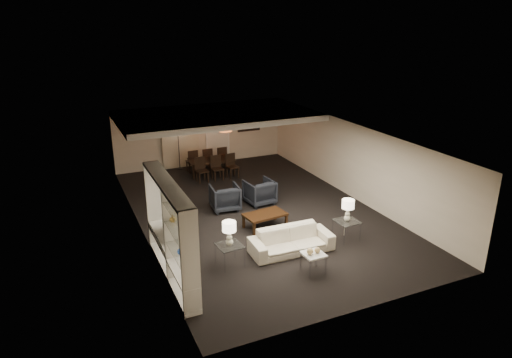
{
  "coord_description": "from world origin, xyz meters",
  "views": [
    {
      "loc": [
        -5.33,
        -11.95,
        5.76
      ],
      "look_at": [
        0.0,
        0.0,
        1.1
      ],
      "focal_mm": 32.0,
      "sensor_mm": 36.0,
      "label": 1
    }
  ],
  "objects_px": {
    "pendant_light": "(225,128)",
    "chair_nl": "(202,170)",
    "dining_table": "(212,167)",
    "chair_nr": "(232,166)",
    "armchair_right": "(260,192)",
    "floor_speaker": "(170,230)",
    "vase_amber": "(173,219)",
    "table_lamp_right": "(348,210)",
    "vase_blue": "(181,250)",
    "table_lamp_left": "(229,234)",
    "chair_fr": "(221,157)",
    "chair_fl": "(192,161)",
    "sofa": "(291,241)",
    "marble_table": "(313,263)",
    "chair_fm": "(206,159)",
    "side_table_right": "(346,230)",
    "television": "(165,225)",
    "armchair_left": "(225,197)",
    "coffee_table": "(265,220)",
    "side_table_left": "(230,255)",
    "floor_lamp": "(179,148)",
    "chair_nm": "(217,168)"
  },
  "relations": [
    {
      "from": "pendant_light",
      "to": "chair_nl",
      "type": "bearing_deg",
      "value": -170.08
    },
    {
      "from": "dining_table",
      "to": "chair_nr",
      "type": "relative_size",
      "value": 1.92
    },
    {
      "from": "armchair_right",
      "to": "floor_speaker",
      "type": "relative_size",
      "value": 0.77
    },
    {
      "from": "vase_amber",
      "to": "table_lamp_right",
      "type": "bearing_deg",
      "value": 3.53
    },
    {
      "from": "vase_blue",
      "to": "floor_speaker",
      "type": "relative_size",
      "value": 0.16
    },
    {
      "from": "table_lamp_left",
      "to": "chair_fr",
      "type": "height_order",
      "value": "table_lamp_left"
    },
    {
      "from": "chair_fl",
      "to": "sofa",
      "type": "bearing_deg",
      "value": 91.71
    },
    {
      "from": "armchair_right",
      "to": "table_lamp_left",
      "type": "bearing_deg",
      "value": 49.55
    },
    {
      "from": "marble_table",
      "to": "chair_fm",
      "type": "distance_m",
      "value": 8.42
    },
    {
      "from": "armchair_right",
      "to": "dining_table",
      "type": "height_order",
      "value": "armchair_right"
    },
    {
      "from": "side_table_right",
      "to": "chair_fr",
      "type": "distance_m",
      "value": 7.39
    },
    {
      "from": "sofa",
      "to": "armchair_right",
      "type": "bearing_deg",
      "value": 81.57
    },
    {
      "from": "vase_blue",
      "to": "chair_nl",
      "type": "bearing_deg",
      "value": 69.16
    },
    {
      "from": "chair_nr",
      "to": "chair_fl",
      "type": "distance_m",
      "value": 1.77
    },
    {
      "from": "television",
      "to": "chair_fl",
      "type": "bearing_deg",
      "value": -21.42
    },
    {
      "from": "television",
      "to": "chair_nl",
      "type": "height_order",
      "value": "television"
    },
    {
      "from": "dining_table",
      "to": "chair_nr",
      "type": "xyz_separation_m",
      "value": [
        0.6,
        -0.65,
        0.15
      ]
    },
    {
      "from": "armchair_left",
      "to": "armchair_right",
      "type": "relative_size",
      "value": 1.0
    },
    {
      "from": "table_lamp_left",
      "to": "coffee_table",
      "type": "bearing_deg",
      "value": 43.26
    },
    {
      "from": "coffee_table",
      "to": "side_table_right",
      "type": "xyz_separation_m",
      "value": [
        1.7,
        -1.6,
        0.06
      ]
    },
    {
      "from": "side_table_left",
      "to": "vase_blue",
      "type": "bearing_deg",
      "value": -148.02
    },
    {
      "from": "armchair_left",
      "to": "chair_fl",
      "type": "height_order",
      "value": "chair_fl"
    },
    {
      "from": "chair_nl",
      "to": "side_table_left",
      "type": "bearing_deg",
      "value": -105.32
    },
    {
      "from": "coffee_table",
      "to": "chair_fr",
      "type": "relative_size",
      "value": 1.3
    },
    {
      "from": "pendant_light",
      "to": "vase_blue",
      "type": "bearing_deg",
      "value": -117.05
    },
    {
      "from": "floor_lamp",
      "to": "chair_fm",
      "type": "bearing_deg",
      "value": -31.21
    },
    {
      "from": "armchair_right",
      "to": "chair_fm",
      "type": "bearing_deg",
      "value": -88.72
    },
    {
      "from": "table_lamp_right",
      "to": "floor_speaker",
      "type": "height_order",
      "value": "table_lamp_right"
    },
    {
      "from": "floor_lamp",
      "to": "side_table_left",
      "type": "bearing_deg",
      "value": -96.31
    },
    {
      "from": "chair_fl",
      "to": "chair_nl",
      "type": "bearing_deg",
      "value": 87.94
    },
    {
      "from": "coffee_table",
      "to": "chair_fr",
      "type": "height_order",
      "value": "chair_fr"
    },
    {
      "from": "chair_fl",
      "to": "dining_table",
      "type": "bearing_deg",
      "value": 130.65
    },
    {
      "from": "vase_amber",
      "to": "chair_fr",
      "type": "height_order",
      "value": "vase_amber"
    },
    {
      "from": "armchair_right",
      "to": "floor_speaker",
      "type": "bearing_deg",
      "value": 23.9
    },
    {
      "from": "pendant_light",
      "to": "vase_amber",
      "type": "xyz_separation_m",
      "value": [
        -3.61,
        -6.49,
        -0.28
      ]
    },
    {
      "from": "sofa",
      "to": "chair_nm",
      "type": "bearing_deg",
      "value": 90.75
    },
    {
      "from": "armchair_left",
      "to": "chair_fm",
      "type": "xyz_separation_m",
      "value": [
        0.72,
        4.02,
        0.05
      ]
    },
    {
      "from": "side_table_left",
      "to": "armchair_right",
      "type": "bearing_deg",
      "value": 55.12
    },
    {
      "from": "chair_nl",
      "to": "chair_fr",
      "type": "distance_m",
      "value": 1.77
    },
    {
      "from": "vase_amber",
      "to": "floor_speaker",
      "type": "relative_size",
      "value": 0.13
    },
    {
      "from": "vase_amber",
      "to": "chair_fr",
      "type": "distance_m",
      "value": 8.6
    },
    {
      "from": "armchair_right",
      "to": "marble_table",
      "type": "distance_m",
      "value": 4.44
    },
    {
      "from": "vase_amber",
      "to": "chair_fl",
      "type": "distance_m",
      "value": 8.14
    },
    {
      "from": "armchair_left",
      "to": "table_lamp_right",
      "type": "relative_size",
      "value": 1.44
    },
    {
      "from": "armchair_left",
      "to": "vase_blue",
      "type": "bearing_deg",
      "value": 64.73
    },
    {
      "from": "side_table_right",
      "to": "chair_nr",
      "type": "relative_size",
      "value": 0.65
    },
    {
      "from": "vase_amber",
      "to": "coffee_table",
      "type": "bearing_deg",
      "value": 31.4
    },
    {
      "from": "table_lamp_right",
      "to": "marble_table",
      "type": "xyz_separation_m",
      "value": [
        -1.7,
        -1.1,
        -0.61
      ]
    },
    {
      "from": "coffee_table",
      "to": "vase_blue",
      "type": "relative_size",
      "value": 6.33
    },
    {
      "from": "table_lamp_left",
      "to": "vase_blue",
      "type": "xyz_separation_m",
      "value": [
        -1.41,
        -0.88,
        0.29
      ]
    }
  ]
}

